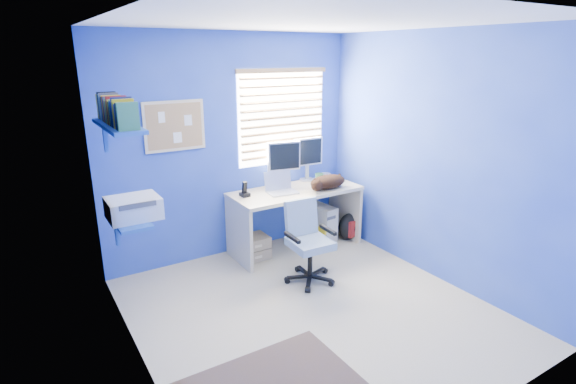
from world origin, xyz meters
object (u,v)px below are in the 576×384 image
laptop (282,184)px  office_chair (308,252)px  desk (295,219)px  cat (328,182)px  tower_pc (320,222)px

laptop → office_chair: laptop is taller
office_chair → laptop: bearing=80.5°
laptop → desk: bearing=13.6°
desk → office_chair: size_ratio=1.85×
cat → office_chair: cat is taller
laptop → tower_pc: size_ratio=0.73×
desk → office_chair: bearing=-113.5°
laptop → tower_pc: laptop is taller
desk → cat: 0.59m
cat → tower_pc: cat is taller
laptop → tower_pc: bearing=14.6°
desk → laptop: (-0.20, -0.03, 0.48)m
cat → tower_pc: (0.07, 0.23, -0.60)m
desk → tower_pc: size_ratio=3.43×
laptop → office_chair: 0.90m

